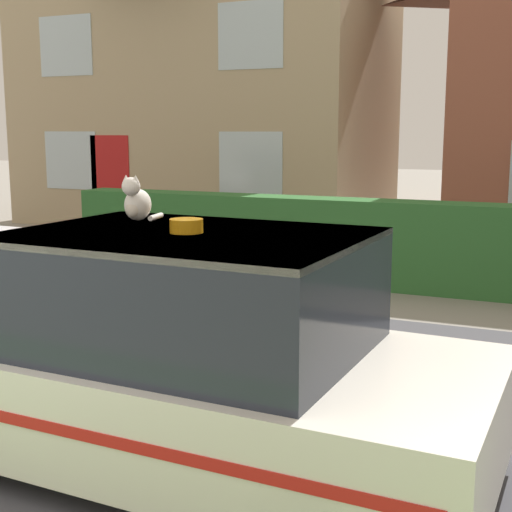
{
  "coord_description": "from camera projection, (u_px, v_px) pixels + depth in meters",
  "views": [
    {
      "loc": [
        3.29,
        -1.39,
        2.2
      ],
      "look_at": [
        0.66,
        4.6,
        1.05
      ],
      "focal_mm": 50.0,
      "sensor_mm": 36.0,
      "label": 1
    }
  ],
  "objects": [
    {
      "name": "cat",
      "position": [
        137.0,
        202.0,
        4.35
      ],
      "size": [
        0.2,
        0.34,
        0.29
      ],
      "rotation": [
        0.0,
        0.0,
        4.89
      ],
      "color": "silver",
      "rests_on": "police_car"
    },
    {
      "name": "house_left",
      "position": [
        211.0,
        67.0,
        17.34
      ],
      "size": [
        8.56,
        5.59,
        7.33
      ],
      "color": "tan",
      "rests_on": "ground"
    },
    {
      "name": "police_car",
      "position": [
        175.0,
        356.0,
        4.67
      ],
      "size": [
        4.27,
        1.97,
        1.65
      ],
      "rotation": [
        0.0,
        0.0,
        3.11
      ],
      "color": "black",
      "rests_on": "road_strip"
    },
    {
      "name": "road_strip",
      "position": [
        166.0,
        372.0,
        6.57
      ],
      "size": [
        28.0,
        5.32,
        0.01
      ],
      "primitive_type": "cube",
      "color": "#424247",
      "rests_on": "ground"
    },
    {
      "name": "garden_hedge",
      "position": [
        383.0,
        244.0,
        10.05
      ],
      "size": [
        9.91,
        0.61,
        1.24
      ],
      "primitive_type": "cube",
      "color": "#2D662D",
      "rests_on": "ground"
    }
  ]
}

